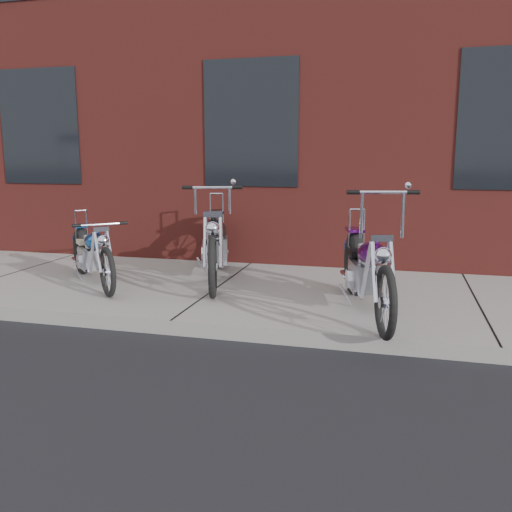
# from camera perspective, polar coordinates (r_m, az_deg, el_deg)

# --- Properties ---
(ground) EXTENTS (120.00, 120.00, 0.00)m
(ground) POSITION_cam_1_polar(r_m,az_deg,el_deg) (5.44, -8.95, -8.25)
(ground) COLOR black
(ground) RESTS_ON ground
(sidewalk) EXTENTS (22.00, 3.00, 0.15)m
(sidewalk) POSITION_cam_1_polar(r_m,az_deg,el_deg) (6.76, -3.88, -3.78)
(sidewalk) COLOR gray
(sidewalk) RESTS_ON ground
(building_brick) EXTENTS (22.00, 10.00, 8.00)m
(building_brick) POSITION_cam_1_polar(r_m,az_deg,el_deg) (13.08, 5.58, 20.35)
(building_brick) COLOR maroon
(building_brick) RESTS_ON ground
(chopper_purple) EXTENTS (0.76, 2.25, 1.29)m
(chopper_purple) POSITION_cam_1_polar(r_m,az_deg,el_deg) (5.65, 11.57, -1.70)
(chopper_purple) COLOR black
(chopper_purple) RESTS_ON sidewalk
(chopper_blue) EXTENTS (1.46, 1.52, 0.88)m
(chopper_blue) POSITION_cam_1_polar(r_m,az_deg,el_deg) (7.08, -16.85, 0.08)
(chopper_blue) COLOR black
(chopper_blue) RESTS_ON sidewalk
(chopper_third) EXTENTS (0.90, 2.39, 1.25)m
(chopper_third) POSITION_cam_1_polar(r_m,az_deg,el_deg) (7.00, -4.30, 1.06)
(chopper_third) COLOR black
(chopper_third) RESTS_ON sidewalk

